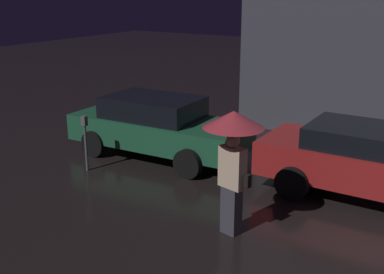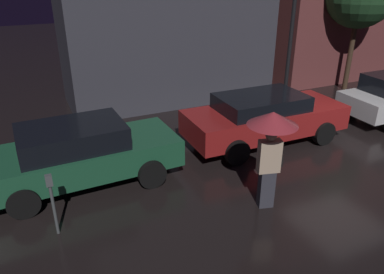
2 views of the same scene
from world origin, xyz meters
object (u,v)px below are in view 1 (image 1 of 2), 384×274
object	(u,v)px
parking_meter	(85,137)
parked_car_red	(379,162)
parked_car_green	(158,125)
pedestrian_with_umbrella	(233,141)

from	to	relation	value
parking_meter	parked_car_red	bearing A→B (deg)	17.00
parked_car_green	parked_car_red	bearing A→B (deg)	-0.33
parking_meter	parked_car_green	bearing A→B (deg)	64.88
parked_car_green	parking_meter	xyz separation A→B (m)	(-0.79, -1.69, 0.02)
parking_meter	pedestrian_with_umbrella	bearing A→B (deg)	-12.31
pedestrian_with_umbrella	parking_meter	xyz separation A→B (m)	(-4.14, 0.90, -0.85)
parked_car_green	parked_car_red	xyz separation A→B (m)	(5.14, 0.13, -0.00)
pedestrian_with_umbrella	parking_meter	distance (m)	4.32
pedestrian_with_umbrella	parked_car_red	bearing A→B (deg)	71.13
parked_car_green	parking_meter	size ratio (longest dim) A/B	3.47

